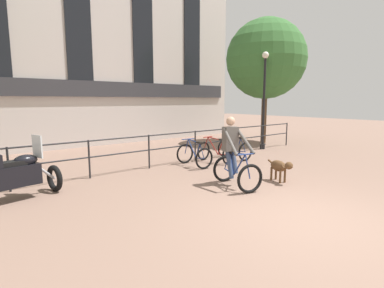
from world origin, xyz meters
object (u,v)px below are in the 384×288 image
parked_bicycle_near_lamp (194,155)px  street_lamp (264,95)px  parked_motorcycle (16,174)px  parked_bicycle_mid_left (216,152)px  dog (280,167)px  cyclist_with_bike (234,155)px  parked_bicycle_mid_right (235,149)px

parked_bicycle_near_lamp → street_lamp: size_ratio=0.28×
parked_motorcycle → parked_bicycle_mid_left: (5.96, 0.11, -0.20)m
dog → parked_bicycle_near_lamp: 2.89m
dog → parked_bicycle_near_lamp: (-0.49, 2.85, -0.05)m
parked_motorcycle → street_lamp: (9.48, 0.82, 1.75)m
dog → street_lamp: bearing=55.1°
cyclist_with_bike → parked_bicycle_near_lamp: bearing=88.4°
parked_motorcycle → street_lamp: 9.67m
street_lamp → parked_bicycle_mid_left: bearing=-168.7°
parked_motorcycle → street_lamp: street_lamp is taller
parked_bicycle_near_lamp → street_lamp: street_lamp is taller
parked_motorcycle → parked_bicycle_mid_right: (6.91, 0.11, -0.20)m
parked_motorcycle → dog: bearing=-127.2°
parked_motorcycle → parked_bicycle_mid_left: bearing=-99.6°
dog → parked_bicycle_mid_right: 3.18m
street_lamp → cyclist_with_bike: bearing=-149.7°
dog → parked_bicycle_mid_left: bearing=94.1°
parked_bicycle_mid_right → dog: bearing=66.2°
parked_motorcycle → parked_bicycle_near_lamp: size_ratio=1.53×
cyclist_with_bike → street_lamp: size_ratio=0.42×
parked_bicycle_mid_left → street_lamp: (3.52, 0.71, 1.95)m
street_lamp → parked_motorcycle: bearing=-175.1°
parked_bicycle_near_lamp → cyclist_with_bike: bearing=78.0°
parked_bicycle_mid_left → parked_motorcycle: bearing=-7.6°
dog → parked_motorcycle: parked_motorcycle is taller
parked_bicycle_mid_left → parked_bicycle_mid_right: bearing=171.3°
parked_bicycle_near_lamp → parked_bicycle_mid_right: same height
dog → parked_bicycle_mid_right: bearing=76.9°
dog → street_lamp: size_ratio=0.22×
parked_bicycle_near_lamp → parked_bicycle_mid_left: size_ratio=0.97×
parked_bicycle_near_lamp → parked_bicycle_mid_left: (0.96, 0.00, -0.00)m
parked_bicycle_near_lamp → street_lamp: bearing=-166.4°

